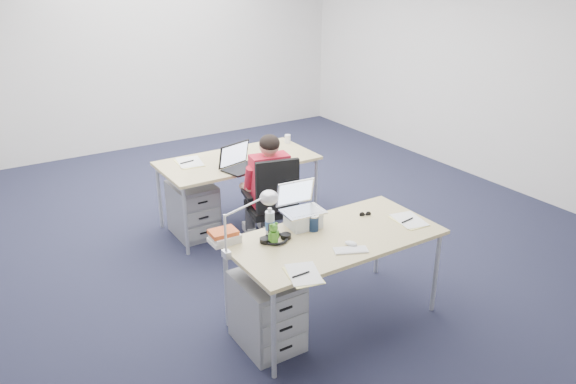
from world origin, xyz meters
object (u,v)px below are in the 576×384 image
(wireless_keyboard, at_px, (351,250))
(water_bottle, at_px, (270,222))
(desk_far, at_px, (238,163))
(dark_laptop, at_px, (243,157))
(desk_near, at_px, (335,241))
(silver_laptop, at_px, (303,206))
(book_stack, at_px, (224,236))
(cordless_phone, at_px, (271,233))
(sunglasses, at_px, (365,214))
(drawer_pedestal_far, at_px, (193,209))
(drawer_pedestal_near, at_px, (267,311))
(computer_mouse, at_px, (351,244))
(headphones, at_px, (275,238))
(bear_figurine, at_px, (274,233))
(far_cup, at_px, (288,139))
(seated_person, at_px, (265,189))
(desk_lamp, at_px, (243,224))
(office_chair, at_px, (272,225))

(wireless_keyboard, height_order, water_bottle, water_bottle)
(desk_far, height_order, dark_laptop, dark_laptop)
(desk_near, xyz_separation_m, silver_laptop, (-0.11, 0.26, 0.21))
(book_stack, distance_m, cordless_phone, 0.34)
(wireless_keyboard, height_order, dark_laptop, dark_laptop)
(silver_laptop, relative_size, dark_laptop, 0.92)
(desk_near, height_order, book_stack, book_stack)
(cordless_phone, distance_m, dark_laptop, 1.54)
(sunglasses, bearing_deg, water_bottle, -167.14)
(drawer_pedestal_far, xyz_separation_m, book_stack, (-0.41, -1.61, 0.50))
(silver_laptop, bearing_deg, drawer_pedestal_near, -146.79)
(desk_near, height_order, drawer_pedestal_far, desk_near)
(computer_mouse, bearing_deg, silver_laptop, 79.25)
(sunglasses, relative_size, dark_laptop, 0.27)
(wireless_keyboard, xyz_separation_m, headphones, (-0.37, 0.42, 0.01))
(book_stack, bearing_deg, wireless_keyboard, -40.44)
(drawer_pedestal_near, xyz_separation_m, book_stack, (-0.15, 0.35, 0.50))
(desk_far, relative_size, bear_figurine, 9.36)
(book_stack, bearing_deg, far_cup, 46.89)
(desk_far, bearing_deg, silver_laptop, -99.99)
(computer_mouse, bearing_deg, cordless_phone, 116.12)
(desk_far, distance_m, computer_mouse, 2.13)
(book_stack, height_order, sunglasses, book_stack)
(drawer_pedestal_near, relative_size, far_cup, 5.91)
(drawer_pedestal_far, relative_size, wireless_keyboard, 2.28)
(seated_person, height_order, silver_laptop, seated_person)
(seated_person, relative_size, drawer_pedestal_near, 2.12)
(seated_person, distance_m, far_cup, 1.07)
(computer_mouse, distance_m, desk_lamp, 0.80)
(desk_near, relative_size, drawer_pedestal_far, 2.91)
(far_cup, bearing_deg, bear_figurine, -124.51)
(computer_mouse, xyz_separation_m, water_bottle, (-0.42, 0.45, 0.10))
(sunglasses, bearing_deg, office_chair, 123.72)
(office_chair, relative_size, water_bottle, 4.38)
(seated_person, relative_size, cordless_phone, 8.31)
(desk_far, bearing_deg, headphones, -108.83)
(office_chair, xyz_separation_m, drawer_pedestal_far, (-0.50, 0.75, -0.01))
(office_chair, distance_m, bear_figurine, 1.35)
(drawer_pedestal_far, height_order, headphones, headphones)
(office_chair, height_order, silver_laptop, silver_laptop)
(dark_laptop, bearing_deg, far_cup, 15.86)
(desk_far, height_order, headphones, headphones)
(office_chair, distance_m, sunglasses, 1.18)
(drawer_pedestal_far, xyz_separation_m, far_cup, (1.25, 0.17, 0.50))
(far_cup, bearing_deg, office_chair, -129.36)
(drawer_pedestal_far, bearing_deg, water_bottle, -92.59)
(seated_person, xyz_separation_m, bear_figurine, (-0.64, -1.24, 0.23))
(silver_laptop, relative_size, desk_lamp, 0.75)
(desk_far, height_order, wireless_keyboard, wireless_keyboard)
(headphones, bearing_deg, far_cup, 64.00)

